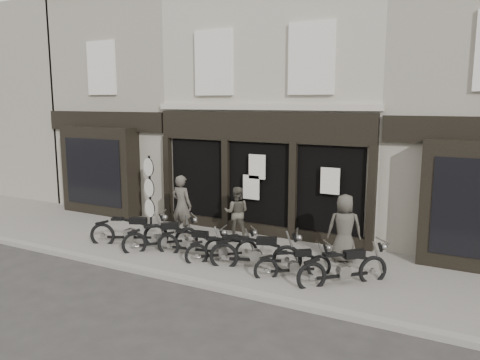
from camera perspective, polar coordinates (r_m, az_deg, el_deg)
The scene contains 17 objects.
ground_plane at distance 12.38m, azimuth -3.83°, elevation -10.36°, with size 90.00×90.00×0.00m, color #2D2B28.
pavement at distance 13.08m, azimuth -1.71°, elevation -8.95°, with size 30.00×4.20×0.12m, color slate.
kerb at distance 11.39m, azimuth -7.26°, elevation -11.88°, with size 30.00×0.25×0.13m, color gray.
central_building at distance 16.97m, azimuth 6.92°, elevation 9.04°, with size 7.30×6.22×8.34m.
neighbour_left at distance 20.14m, azimuth -10.40°, elevation 8.91°, with size 5.60×6.73×8.34m.
filler_left at distance 26.09m, azimuth -24.52°, elevation 8.46°, with size 11.00×6.00×8.20m, color gray.
motorcycle_0 at distance 14.00m, azimuth -13.25°, elevation -6.34°, with size 2.15×1.26×1.11m.
motorcycle_1 at distance 13.36m, azimuth -9.51°, elevation -7.10°, with size 1.61×1.78×1.03m.
motorcycle_2 at distance 12.76m, azimuth -5.80°, elevation -7.93°, with size 2.02×0.66×0.97m.
motorcycle_3 at distance 12.32m, azimuth -2.13°, elevation -8.61°, with size 1.55×1.52×0.93m.
motorcycle_4 at distance 11.76m, azimuth 2.01°, elevation -9.15°, with size 2.21×1.11×1.11m.
motorcycle_5 at distance 11.33m, azimuth 6.58°, elevation -10.37°, with size 1.61×1.34×0.91m.
motorcycle_6 at distance 11.03m, azimuth 12.55°, elevation -10.74°, with size 1.79×1.74×1.07m.
man_left at distance 14.43m, azimuth -7.12°, elevation -3.11°, with size 0.69×0.45×1.89m, color #444038.
man_centre at distance 14.14m, azimuth -0.42°, elevation -3.97°, with size 0.76×0.60×1.57m, color #454138.
man_right at distance 12.31m, azimuth 12.61°, elevation -5.77°, with size 0.87×0.56×1.77m, color #3F3B34.
advert_sign_post at distance 15.83m, azimuth -10.96°, elevation -1.60°, with size 0.57×0.38×2.46m.
Camera 1 is at (6.24, -9.83, 4.21)m, focal length 35.00 mm.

